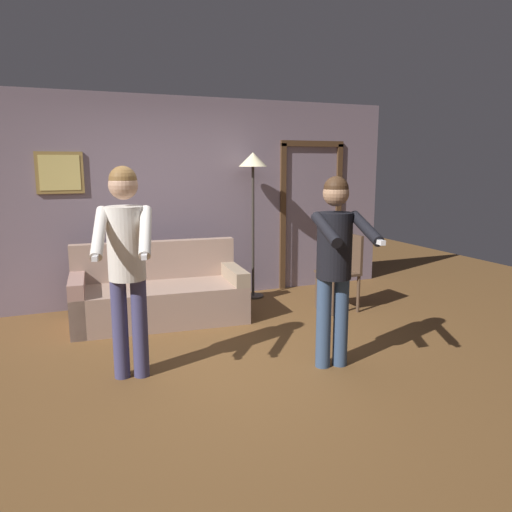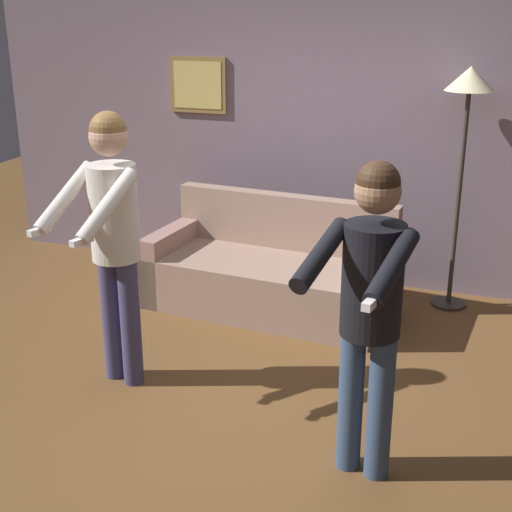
# 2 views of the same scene
# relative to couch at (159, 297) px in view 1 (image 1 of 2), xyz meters

# --- Properties ---
(ground_plane) EXTENTS (12.00, 12.00, 0.00)m
(ground_plane) POSITION_rel_couch_xyz_m (0.28, -1.34, -0.28)
(ground_plane) COLOR brown
(back_wall_assembly) EXTENTS (6.40, 0.10, 2.60)m
(back_wall_assembly) POSITION_rel_couch_xyz_m (0.30, 0.83, 1.02)
(back_wall_assembly) COLOR slate
(back_wall_assembly) RESTS_ON ground_plane
(couch) EXTENTS (1.96, 1.00, 0.87)m
(couch) POSITION_rel_couch_xyz_m (0.00, 0.00, 0.00)
(couch) COLOR gray
(couch) RESTS_ON ground_plane
(torchiere_lamp) EXTENTS (0.37, 0.37, 1.91)m
(torchiere_lamp) POSITION_rel_couch_xyz_m (1.37, 0.52, 1.35)
(torchiere_lamp) COLOR #332D28
(torchiere_lamp) RESTS_ON ground_plane
(person_standing_left) EXTENTS (0.53, 0.69, 1.75)m
(person_standing_left) POSITION_rel_couch_xyz_m (-0.54, -1.46, 0.79)
(person_standing_left) COLOR #3E3C64
(person_standing_left) RESTS_ON ground_plane
(person_standing_right) EXTENTS (0.51, 0.73, 1.67)m
(person_standing_right) POSITION_rel_couch_xyz_m (1.13, -1.91, 0.73)
(person_standing_right) COLOR #334766
(person_standing_right) RESTS_ON ground_plane
(dining_chair_distant) EXTENTS (0.43, 0.43, 0.93)m
(dining_chair_distant) POSITION_rel_couch_xyz_m (2.18, -0.43, 0.25)
(dining_chair_distant) COLOR #4C3828
(dining_chair_distant) RESTS_ON ground_plane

